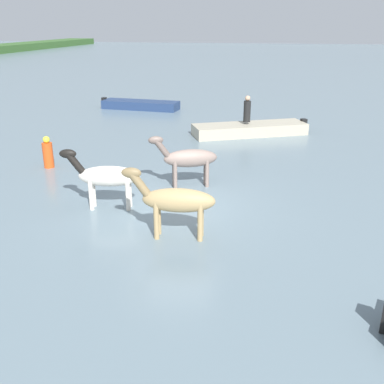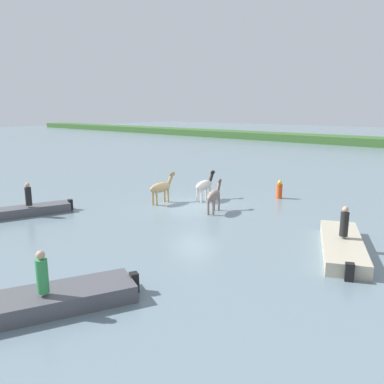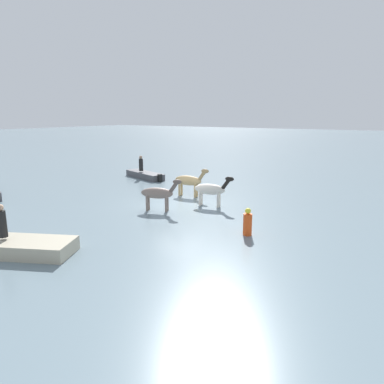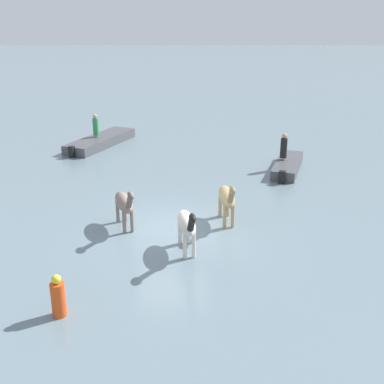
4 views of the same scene
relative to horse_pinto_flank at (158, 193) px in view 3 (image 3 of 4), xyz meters
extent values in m
plane|color=slate|center=(-1.62, 0.14, -0.92)|extent=(209.80, 209.80, 0.00)
ellipsoid|color=gray|center=(0.03, -0.07, 0.01)|extent=(1.06, 1.74, 0.57)
cylinder|color=gray|center=(-0.28, 0.35, -0.46)|extent=(0.12, 0.12, 0.93)
cylinder|color=gray|center=(-0.02, 0.45, -0.46)|extent=(0.12, 0.12, 0.93)
cylinder|color=gray|center=(0.08, -0.59, -0.46)|extent=(0.12, 0.12, 0.93)
cylinder|color=gray|center=(0.33, -0.50, -0.46)|extent=(0.12, 0.12, 0.93)
cylinder|color=#63544C|center=(-0.29, 0.76, 0.37)|extent=(0.36, 0.55, 0.62)
ellipsoid|color=#63544C|center=(-0.35, 0.93, 0.63)|extent=(0.34, 0.50, 0.25)
ellipsoid|color=silver|center=(-2.16, 1.75, 0.02)|extent=(0.78, 1.76, 0.57)
cylinder|color=silver|center=(-2.38, 2.23, -0.45)|extent=(0.13, 0.13, 0.94)
cylinder|color=silver|center=(-2.11, 2.28, -0.45)|extent=(0.13, 0.13, 0.94)
cylinder|color=silver|center=(-2.21, 1.23, -0.45)|extent=(0.13, 0.13, 0.94)
cylinder|color=silver|center=(-1.94, 1.27, -0.45)|extent=(0.13, 0.13, 0.94)
cylinder|color=black|center=(-2.31, 2.64, 0.39)|extent=(0.28, 0.55, 0.63)
ellipsoid|color=black|center=(-2.34, 2.82, 0.65)|extent=(0.27, 0.49, 0.25)
ellipsoid|color=tan|center=(-3.56, -0.52, 0.04)|extent=(0.68, 1.78, 0.59)
cylinder|color=tan|center=(-3.75, -0.02, -0.44)|extent=(0.13, 0.13, 0.96)
cylinder|color=tan|center=(-3.47, 0.01, -0.44)|extent=(0.13, 0.13, 0.96)
cylinder|color=tan|center=(-3.65, -1.06, -0.44)|extent=(0.13, 0.13, 0.96)
cylinder|color=tan|center=(-3.37, -1.03, -0.44)|extent=(0.13, 0.13, 0.96)
cylinder|color=olive|center=(-3.65, 0.40, 0.42)|extent=(0.25, 0.55, 0.64)
ellipsoid|color=olive|center=(-3.67, 0.58, 0.69)|extent=(0.25, 0.49, 0.26)
cube|color=#B7AD93|center=(7.40, -1.34, -0.74)|extent=(3.55, 5.34, 0.66)
cube|color=#4C4C51|center=(-6.92, -6.72, -0.76)|extent=(2.19, 4.00, 0.62)
cube|color=black|center=(-6.32, -4.78, -0.69)|extent=(0.34, 0.31, 0.67)
cylinder|color=black|center=(7.35, -1.19, 0.16)|extent=(0.32, 0.32, 0.95)
sphere|color=tan|center=(7.35, -1.19, 0.76)|extent=(0.24, 0.24, 0.24)
cylinder|color=black|center=(-6.72, -6.90, 0.12)|extent=(0.32, 0.32, 0.95)
sphere|color=tan|center=(-6.72, -6.90, 0.72)|extent=(0.24, 0.24, 0.24)
cylinder|color=#E54C19|center=(0.97, 5.31, -0.47)|extent=(0.36, 0.36, 0.90)
sphere|color=yellow|center=(0.97, 5.31, 0.10)|extent=(0.24, 0.24, 0.24)
camera|label=1|loc=(-13.12, -2.78, 3.98)|focal=42.03mm
camera|label=2|loc=(12.51, -15.96, 4.56)|focal=36.46mm
camera|label=3|loc=(13.63, 10.68, 3.91)|focal=32.70mm
camera|label=4|loc=(-2.32, 15.72, 6.16)|focal=45.80mm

